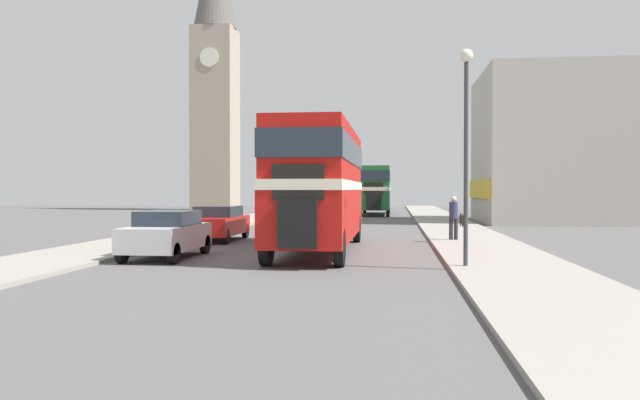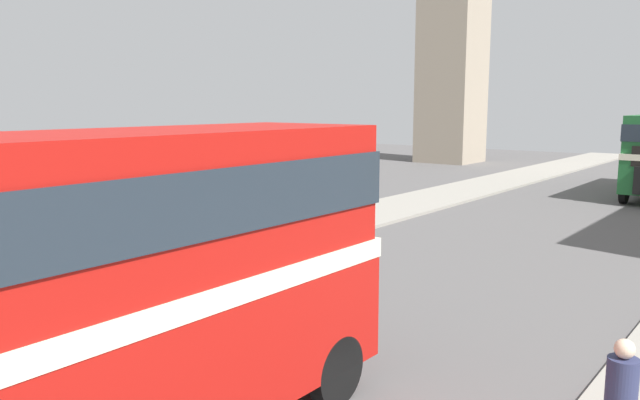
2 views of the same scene
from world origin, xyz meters
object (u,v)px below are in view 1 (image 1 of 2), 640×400
(car_parked_near, at_px, (167,234))
(pedestrian_walking, at_px, (454,215))
(bus_distant, at_px, (375,186))
(church_tower, at_px, (215,61))
(double_decker_bus, at_px, (320,179))
(car_parked_mid, at_px, (218,223))
(street_lamp, at_px, (466,124))
(bicycle_on_pavement, at_px, (462,220))

(car_parked_near, bearing_deg, pedestrian_walking, 35.86)
(bus_distant, height_order, car_parked_near, bus_distant)
(bus_distant, relative_size, church_tower, 0.34)
(double_decker_bus, xyz_separation_m, car_parked_mid, (-4.87, 4.14, -1.78))
(car_parked_near, xyz_separation_m, street_lamp, (9.12, -1.90, 3.18))
(car_parked_mid, bearing_deg, pedestrian_walking, 1.53)
(church_tower, bearing_deg, car_parked_near, -75.62)
(double_decker_bus, xyz_separation_m, bus_distant, (0.99, 32.36, -0.11))
(street_lamp, xyz_separation_m, church_tower, (-20.59, 46.65, 11.71))
(pedestrian_walking, bearing_deg, bicycle_on_pavement, 81.98)
(bus_distant, relative_size, car_parked_near, 2.67)
(car_parked_mid, bearing_deg, car_parked_near, -87.79)
(car_parked_mid, relative_size, street_lamp, 0.72)
(pedestrian_walking, height_order, street_lamp, street_lamp)
(church_tower, bearing_deg, street_lamp, -66.18)
(double_decker_bus, bearing_deg, car_parked_mid, 139.63)
(car_parked_mid, bearing_deg, street_lamp, -42.51)
(car_parked_near, height_order, bicycle_on_pavement, car_parked_near)
(car_parked_mid, bearing_deg, bus_distant, 78.26)
(car_parked_mid, xyz_separation_m, street_lamp, (9.38, -8.60, 3.19))
(bicycle_on_pavement, bearing_deg, car_parked_mid, -138.96)
(bus_distant, height_order, bicycle_on_pavement, bus_distant)
(car_parked_mid, height_order, bicycle_on_pavement, car_parked_mid)
(double_decker_bus, height_order, street_lamp, street_lamp)
(car_parked_near, relative_size, bicycle_on_pavement, 2.23)
(double_decker_bus, height_order, bicycle_on_pavement, double_decker_bus)
(double_decker_bus, relative_size, car_parked_near, 2.64)
(double_decker_bus, height_order, car_parked_mid, double_decker_bus)
(car_parked_near, bearing_deg, double_decker_bus, 28.97)
(bus_distant, bearing_deg, pedestrian_walking, -81.81)
(church_tower, bearing_deg, bicycle_on_pavement, -51.57)
(double_decker_bus, xyz_separation_m, church_tower, (-16.08, 42.19, 13.12))
(double_decker_bus, xyz_separation_m, car_parked_near, (-4.61, -2.55, -1.77))
(car_parked_near, bearing_deg, bicycle_on_pavement, 56.34)
(bus_distant, bearing_deg, street_lamp, -84.55)
(car_parked_near, distance_m, church_tower, 48.53)
(street_lamp, bearing_deg, car_parked_mid, 137.49)
(bicycle_on_pavement, relative_size, street_lamp, 0.30)
(pedestrian_walking, bearing_deg, car_parked_mid, -178.47)
(pedestrian_walking, bearing_deg, street_lamp, -93.28)
(double_decker_bus, bearing_deg, bicycle_on_pavement, 65.45)
(double_decker_bus, distance_m, church_tower, 47.02)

